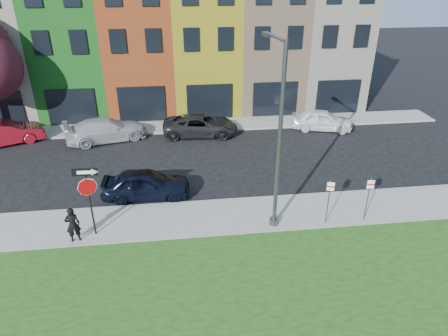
{
  "coord_description": "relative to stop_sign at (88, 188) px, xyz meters",
  "views": [
    {
      "loc": [
        -2.42,
        -12.61,
        10.83
      ],
      "look_at": [
        -0.39,
        4.0,
        2.14
      ],
      "focal_mm": 32.0,
      "sensor_mm": 36.0,
      "label": 1
    }
  ],
  "objects": [
    {
      "name": "ground",
      "position": [
        6.32,
        -2.3,
        -2.44
      ],
      "size": [
        120.0,
        120.0,
        0.0
      ],
      "primitive_type": "plane",
      "color": "black",
      "rests_on": "ground"
    },
    {
      "name": "sidewalk_near",
      "position": [
        8.32,
        0.7,
        -2.38
      ],
      "size": [
        40.0,
        3.0,
        0.12
      ],
      "primitive_type": "cube",
      "color": "gray",
      "rests_on": "ground"
    },
    {
      "name": "sidewalk_far",
      "position": [
        3.32,
        12.7,
        -2.38
      ],
      "size": [
        40.0,
        2.4,
        0.12
      ],
      "primitive_type": "cube",
      "color": "gray",
      "rests_on": "ground"
    },
    {
      "name": "rowhouse_block",
      "position": [
        3.82,
        18.89,
        2.55
      ],
      "size": [
        30.0,
        10.12,
        10.0
      ],
      "color": "beige",
      "rests_on": "ground"
    },
    {
      "name": "stop_sign",
      "position": [
        0.0,
        0.0,
        0.0
      ],
      "size": [
        1.05,
        0.12,
        3.26
      ],
      "rotation": [
        0.0,
        0.0,
        -0.05
      ],
      "color": "black",
      "rests_on": "sidewalk_near"
    },
    {
      "name": "man",
      "position": [
        -0.77,
        -0.4,
        -1.49
      ],
      "size": [
        0.79,
        0.68,
        1.66
      ],
      "primitive_type": "imported",
      "rotation": [
        0.0,
        0.0,
        3.39
      ],
      "color": "black",
      "rests_on": "sidewalk_near"
    },
    {
      "name": "sedan_near",
      "position": [
        2.09,
        3.08,
        -1.68
      ],
      "size": [
        2.16,
        4.59,
        1.51
      ],
      "primitive_type": "imported",
      "rotation": [
        0.0,
        0.0,
        1.53
      ],
      "color": "black",
      "rests_on": "ground"
    },
    {
      "name": "parked_car_red",
      "position": [
        -7.5,
        10.99,
        -1.65
      ],
      "size": [
        5.22,
        6.02,
        1.58
      ],
      "primitive_type": "imported",
      "rotation": [
        0.0,
        0.0,
        1.99
      ],
      "color": "maroon",
      "rests_on": "ground"
    },
    {
      "name": "parked_car_silver",
      "position": [
        -0.94,
        10.85,
        -1.66
      ],
      "size": [
        5.17,
        6.54,
        1.54
      ],
      "primitive_type": "imported",
      "rotation": [
        0.0,
        0.0,
        1.87
      ],
      "color": "#ADAEB2",
      "rests_on": "ground"
    },
    {
      "name": "parked_car_dark",
      "position": [
        5.42,
        11.02,
        -1.72
      ],
      "size": [
        3.18,
        5.52,
        1.43
      ],
      "primitive_type": "imported",
      "rotation": [
        0.0,
        0.0,
        1.49
      ],
      "color": "black",
      "rests_on": "ground"
    },
    {
      "name": "parked_car_white",
      "position": [
        14.15,
        10.99,
        -1.7
      ],
      "size": [
        3.96,
        5.19,
        1.46
      ],
      "primitive_type": "imported",
      "rotation": [
        0.0,
        0.0,
        1.3
      ],
      "color": "white",
      "rests_on": "ground"
    },
    {
      "name": "street_lamp",
      "position": [
        7.96,
        -0.04,
        1.82
      ],
      "size": [
        0.63,
        2.57,
        8.2
      ],
      "rotation": [
        0.0,
        0.0,
        0.13
      ],
      "color": "#484A4D",
      "rests_on": "sidewalk_near"
    },
    {
      "name": "parking_sign_a",
      "position": [
        10.39,
        -0.41,
        -0.92
      ],
      "size": [
        0.31,
        0.14,
        2.24
      ],
      "rotation": [
        0.0,
        0.0,
        -0.35
      ],
      "color": "#484A4D",
      "rests_on": "sidewalk_near"
    },
    {
      "name": "parking_sign_b",
      "position": [
        12.24,
        -0.41,
        -0.94
      ],
      "size": [
        0.32,
        0.11,
        2.21
      ],
      "rotation": [
        0.0,
        0.0,
        -0.16
      ],
      "color": "#484A4D",
      "rests_on": "sidewalk_near"
    }
  ]
}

